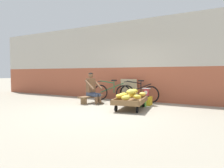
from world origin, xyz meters
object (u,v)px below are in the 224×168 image
(plastic_crate, at_px, (146,101))
(bicycle_near_left, at_px, (112,92))
(shopping_bag, at_px, (143,103))
(vendor_seated, at_px, (92,88))
(low_bench, at_px, (91,98))
(banana_cart, at_px, (131,101))
(weighing_scale, at_px, (146,92))
(bicycle_far_left, at_px, (138,93))
(sign_board, at_px, (129,90))

(plastic_crate, bearing_deg, bicycle_near_left, 164.51)
(shopping_bag, bearing_deg, vendor_seated, -174.02)
(low_bench, height_order, plastic_crate, plastic_crate)
(banana_cart, relative_size, vendor_seated, 1.37)
(weighing_scale, distance_m, bicycle_near_left, 1.71)
(plastic_crate, xyz_separation_m, bicycle_far_left, (-0.52, 0.61, 0.20))
(low_bench, xyz_separation_m, vendor_seated, (0.09, -0.02, 0.37))
(vendor_seated, relative_size, sign_board, 1.29)
(low_bench, bearing_deg, sign_board, 51.85)
(weighing_scale, relative_size, sign_board, 0.34)
(bicycle_near_left, height_order, bicycle_far_left, same)
(low_bench, xyz_separation_m, shopping_bag, (2.00, 0.18, -0.08))
(plastic_crate, xyz_separation_m, bicycle_near_left, (-1.64, 0.45, 0.20))
(weighing_scale, height_order, bicycle_far_left, bicycle_far_left)
(bicycle_far_left, bearing_deg, weighing_scale, -49.26)
(low_bench, height_order, vendor_seated, vendor_seated)
(weighing_scale, xyz_separation_m, bicycle_near_left, (-1.64, 0.46, -0.10))
(shopping_bag, bearing_deg, sign_board, 131.94)
(weighing_scale, bearing_deg, plastic_crate, 90.00)
(sign_board, bearing_deg, shopping_bag, -48.06)
(plastic_crate, distance_m, sign_board, 1.28)
(weighing_scale, bearing_deg, bicycle_near_left, 164.48)
(banana_cart, height_order, plastic_crate, banana_cart)
(low_bench, xyz_separation_m, weighing_scale, (2.00, 0.52, 0.25))
(banana_cart, height_order, weighing_scale, weighing_scale)
(vendor_seated, height_order, bicycle_far_left, vendor_seated)
(low_bench, height_order, bicycle_far_left, bicycle_far_left)
(plastic_crate, relative_size, sign_board, 0.41)
(banana_cart, bearing_deg, low_bench, 165.77)
(low_bench, distance_m, weighing_scale, 2.08)
(vendor_seated, distance_m, sign_board, 1.61)
(banana_cart, height_order, shopping_bag, banana_cart)
(bicycle_far_left, bearing_deg, banana_cart, -77.59)
(vendor_seated, relative_size, bicycle_near_left, 0.69)
(sign_board, relative_size, shopping_bag, 3.70)
(bicycle_near_left, relative_size, sign_board, 1.87)
(banana_cart, relative_size, sign_board, 1.76)
(weighing_scale, bearing_deg, banana_cart, -99.93)
(low_bench, xyz_separation_m, bicycle_far_left, (1.47, 1.13, 0.15))
(banana_cart, xyz_separation_m, shopping_bag, (0.18, 0.64, -0.12))
(low_bench, relative_size, bicycle_near_left, 0.68)
(vendor_seated, xyz_separation_m, bicycle_far_left, (1.39, 1.15, -0.21))
(vendor_seated, height_order, bicycle_near_left, vendor_seated)
(bicycle_near_left, xyz_separation_m, bicycle_far_left, (1.12, 0.15, 0.00))
(sign_board, bearing_deg, weighing_scale, -37.79)
(low_bench, relative_size, sign_board, 1.27)
(bicycle_near_left, bearing_deg, vendor_seated, -105.14)
(plastic_crate, height_order, shopping_bag, plastic_crate)
(sign_board, bearing_deg, bicycle_near_left, -154.81)
(sign_board, xyz_separation_m, shopping_bag, (0.99, -1.11, -0.32))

